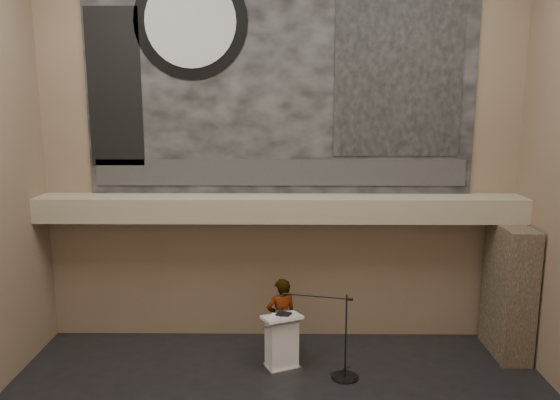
{
  "coord_description": "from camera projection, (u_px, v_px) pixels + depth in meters",
  "views": [
    {
      "loc": [
        0.1,
        -7.43,
        5.2
      ],
      "look_at": [
        0.0,
        3.2,
        3.2
      ],
      "focal_mm": 35.0,
      "sensor_mm": 36.0,
      "label": 1
    }
  ],
  "objects": [
    {
      "name": "wall_back",
      "position": [
        280.0,
        144.0,
        11.41
      ],
      "size": [
        10.0,
        0.02,
        8.5
      ],
      "primitive_type": "cube",
      "color": "#7E6750",
      "rests_on": "floor"
    },
    {
      "name": "wall_front",
      "position": [
        269.0,
        246.0,
        3.55
      ],
      "size": [
        10.0,
        0.02,
        8.5
      ],
      "primitive_type": "cube",
      "color": "#7E6750",
      "rests_on": "floor"
    },
    {
      "name": "soffit",
      "position": [
        280.0,
        208.0,
        11.25
      ],
      "size": [
        10.0,
        0.8,
        0.5
      ],
      "primitive_type": "cube",
      "color": "gray",
      "rests_on": "wall_back"
    },
    {
      "name": "sprinkler_left",
      "position": [
        203.0,
        222.0,
        11.27
      ],
      "size": [
        0.04,
        0.04,
        0.06
      ],
      "primitive_type": "cylinder",
      "color": "#B2893D",
      "rests_on": "soffit"
    },
    {
      "name": "sprinkler_right",
      "position": [
        372.0,
        222.0,
        11.24
      ],
      "size": [
        0.04,
        0.04,
        0.06
      ],
      "primitive_type": "cylinder",
      "color": "#B2893D",
      "rests_on": "soffit"
    },
    {
      "name": "banner",
      "position": [
        280.0,
        73.0,
        11.11
      ],
      "size": [
        8.0,
        0.05,
        5.0
      ],
      "primitive_type": "cube",
      "color": "black",
      "rests_on": "wall_back"
    },
    {
      "name": "banner_text_strip",
      "position": [
        280.0,
        173.0,
        11.45
      ],
      "size": [
        7.76,
        0.02,
        0.55
      ],
      "primitive_type": "cube",
      "color": "#2D2D2D",
      "rests_on": "banner"
    },
    {
      "name": "banner_clock_rim",
      "position": [
        190.0,
        21.0,
        10.9
      ],
      "size": [
        2.3,
        0.02,
        2.3
      ],
      "primitive_type": "cylinder",
      "rotation": [
        1.57,
        0.0,
        0.0
      ],
      "color": "black",
      "rests_on": "banner"
    },
    {
      "name": "banner_clock_face",
      "position": [
        190.0,
        21.0,
        10.88
      ],
      "size": [
        1.84,
        0.02,
        1.84
      ],
      "primitive_type": "cylinder",
      "rotation": [
        1.57,
        0.0,
        0.0
      ],
      "color": "silver",
      "rests_on": "banner"
    },
    {
      "name": "banner_building_print",
      "position": [
        399.0,
        67.0,
        11.03
      ],
      "size": [
        2.6,
        0.02,
        3.6
      ],
      "primitive_type": "cube",
      "color": "black",
      "rests_on": "banner"
    },
    {
      "name": "banner_brick_print",
      "position": [
        114.0,
        88.0,
        11.16
      ],
      "size": [
        1.1,
        0.02,
        3.2
      ],
      "primitive_type": "cube",
      "color": "black",
      "rests_on": "banner"
    },
    {
      "name": "stone_pier",
      "position": [
        509.0,
        290.0,
        11.06
      ],
      "size": [
        0.6,
        1.4,
        2.7
      ],
      "primitive_type": "cube",
      "color": "#403527",
      "rests_on": "floor"
    },
    {
      "name": "lectern",
      "position": [
        282.0,
        342.0,
        10.53
      ],
      "size": [
        0.86,
        0.75,
        1.13
      ],
      "rotation": [
        0.0,
        0.0,
        0.41
      ],
      "color": "silver",
      "rests_on": "floor"
    },
    {
      "name": "binder",
      "position": [
        284.0,
        314.0,
        10.44
      ],
      "size": [
        0.32,
        0.29,
        0.04
      ],
      "primitive_type": "cube",
      "rotation": [
        0.0,
        0.0,
        -0.36
      ],
      "color": "black",
      "rests_on": "lectern"
    },
    {
      "name": "papers",
      "position": [
        276.0,
        316.0,
        10.38
      ],
      "size": [
        0.29,
        0.35,
        0.0
      ],
      "primitive_type": "cube",
      "rotation": [
        0.0,
        0.0,
        -0.23
      ],
      "color": "white",
      "rests_on": "lectern"
    },
    {
      "name": "speaker_person",
      "position": [
        281.0,
        319.0,
        10.91
      ],
      "size": [
        0.7,
        0.56,
        1.68
      ],
      "primitive_type": "imported",
      "rotation": [
        0.0,
        0.0,
        3.43
      ],
      "color": "beige",
      "rests_on": "floor"
    },
    {
      "name": "mic_stand",
      "position": [
        343.0,
        365.0,
        10.25
      ],
      "size": [
        1.43,
        0.53,
        1.65
      ],
      "rotation": [
        0.0,
        0.0,
        -0.22
      ],
      "color": "black",
      "rests_on": "floor"
    }
  ]
}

